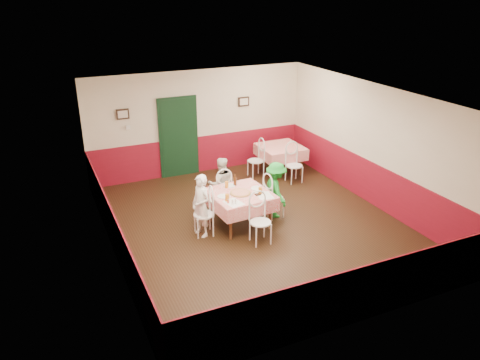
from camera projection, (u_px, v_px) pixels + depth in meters
name	position (u px, v px, depth m)	size (l,w,h in m)	color
floor	(256.00, 225.00, 10.13)	(7.00, 7.00, 0.00)	black
ceiling	(257.00, 97.00, 9.05)	(7.00, 7.00, 0.00)	white
back_wall	(199.00, 122.00, 12.53)	(6.00, 0.10, 2.80)	beige
front_wall	(365.00, 243.00, 6.65)	(6.00, 0.10, 2.80)	beige
left_wall	(108.00, 188.00, 8.45)	(0.10, 7.00, 2.80)	beige
right_wall	(374.00, 145.00, 10.73)	(0.10, 7.00, 2.80)	beige
wainscot_back	(200.00, 154.00, 12.87)	(6.00, 0.03, 1.00)	maroon
wainscot_front	(358.00, 295.00, 7.01)	(6.00, 0.03, 1.00)	maroon
wainscot_left	(114.00, 232.00, 8.80)	(0.03, 7.00, 1.00)	maroon
wainscot_right	(369.00, 181.00, 11.07)	(0.03, 7.00, 1.00)	maroon
door	(179.00, 138.00, 12.40)	(0.96, 0.06, 2.10)	black
picture_left	(123.00, 114.00, 11.56)	(0.32, 0.03, 0.26)	black
picture_right	(244.00, 102.00, 12.81)	(0.32, 0.03, 0.26)	black
thermostat	(128.00, 127.00, 11.73)	(0.10, 0.03, 0.10)	white
main_table	(240.00, 209.00, 9.98)	(1.22, 1.22, 0.77)	red
second_table	(280.00, 159.00, 12.83)	(1.12, 1.12, 0.77)	red
chair_left	(204.00, 215.00, 9.58)	(0.42, 0.42, 0.90)	white
chair_right	(274.00, 198.00, 10.33)	(0.42, 0.42, 0.90)	white
chair_far	(222.00, 192.00, 10.64)	(0.42, 0.42, 0.90)	white
chair_near	(260.00, 222.00, 9.27)	(0.42, 0.42, 0.90)	white
chair_second_a	(256.00, 161.00, 12.52)	(0.42, 0.42, 0.90)	white
chair_second_b	(294.00, 166.00, 12.17)	(0.42, 0.42, 0.90)	white
pizza	(240.00, 193.00, 9.80)	(0.43, 0.43, 0.03)	#B74723
plate_left	(223.00, 196.00, 9.65)	(0.25, 0.25, 0.01)	white
plate_right	(256.00, 188.00, 10.03)	(0.25, 0.25, 0.01)	white
plate_far	(230.00, 186.00, 10.16)	(0.25, 0.25, 0.01)	white
glass_a	(227.00, 198.00, 9.43)	(0.08, 0.08, 0.15)	#BF7219
glass_b	(260.00, 191.00, 9.76)	(0.08, 0.08, 0.14)	#BF7219
glass_c	(227.00, 185.00, 10.06)	(0.08, 0.08, 0.14)	#BF7219
beer_bottle	(235.00, 180.00, 10.14)	(0.07, 0.07, 0.25)	#381C0A
shaker_a	(232.00, 202.00, 9.29)	(0.04, 0.04, 0.09)	silver
shaker_b	(236.00, 202.00, 9.32)	(0.04, 0.04, 0.09)	silver
shaker_c	(228.00, 201.00, 9.35)	(0.04, 0.04, 0.09)	#B23319
menu_left	(234.00, 203.00, 9.37)	(0.30, 0.40, 0.00)	white
menu_right	(265.00, 195.00, 9.70)	(0.30, 0.40, 0.00)	white
wallet	(258.00, 194.00, 9.73)	(0.11, 0.09, 0.02)	black
diner_left	(201.00, 206.00, 9.48)	(0.48, 0.32, 1.33)	gray
diner_far	(221.00, 184.00, 10.62)	(0.61, 0.48, 1.26)	gray
diner_right	(276.00, 190.00, 10.28)	(0.82, 0.47, 1.27)	gray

